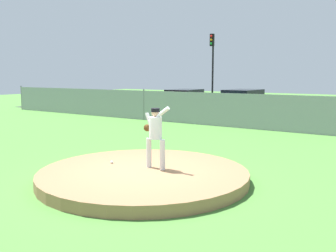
% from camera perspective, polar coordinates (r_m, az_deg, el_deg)
% --- Properties ---
extents(ground_plane, '(80.00, 80.00, 0.00)m').
position_cam_1_polar(ground_plane, '(14.52, 11.02, -2.69)').
color(ground_plane, '#4C8438').
extents(asphalt_strip, '(44.00, 7.00, 0.01)m').
position_cam_1_polar(asphalt_strip, '(22.50, 19.63, 0.70)').
color(asphalt_strip, '#2B2B2D').
rests_on(asphalt_strip, ground_plane).
extents(pitchers_mound, '(5.16, 5.16, 0.27)m').
position_cam_1_polar(pitchers_mound, '(9.40, -3.73, -7.46)').
color(pitchers_mound, '#99704C').
rests_on(pitchers_mound, ground_plane).
extents(pitcher_youth, '(0.82, 0.32, 1.58)m').
position_cam_1_polar(pitcher_youth, '(9.31, -1.96, -0.85)').
color(pitcher_youth, silver).
rests_on(pitcher_youth, pitchers_mound).
extents(baseball, '(0.07, 0.07, 0.07)m').
position_cam_1_polar(baseball, '(10.10, -8.53, -5.44)').
color(baseball, white).
rests_on(baseball, pitchers_mound).
extents(chainlink_fence, '(38.93, 0.07, 1.80)m').
position_cam_1_polar(chainlink_fence, '(18.11, 16.12, 1.92)').
color(chainlink_fence, gray).
rests_on(chainlink_fence, ground_plane).
extents(parked_car_burgundy, '(2.11, 4.60, 1.64)m').
position_cam_1_polar(parked_car_burgundy, '(24.98, 2.53, 3.61)').
color(parked_car_burgundy, maroon).
rests_on(parked_car_burgundy, ground_plane).
extents(parked_car_teal, '(2.05, 4.73, 1.71)m').
position_cam_1_polar(parked_car_teal, '(23.41, 11.28, 3.26)').
color(parked_car_teal, '#146066').
rests_on(parked_car_teal, ground_plane).
extents(traffic_light_near, '(0.28, 0.46, 5.64)m').
position_cam_1_polar(traffic_light_near, '(29.03, 6.75, 10.10)').
color(traffic_light_near, black).
rests_on(traffic_light_near, ground_plane).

